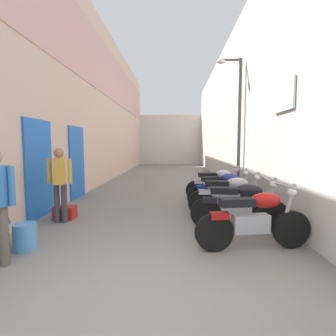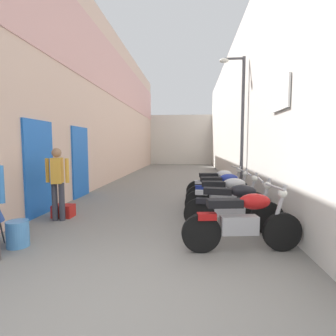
{
  "view_description": "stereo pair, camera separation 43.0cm",
  "coord_description": "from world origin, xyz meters",
  "px_view_note": "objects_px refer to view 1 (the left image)",
  "views": [
    {
      "loc": [
        0.47,
        -2.22,
        1.62
      ],
      "look_at": [
        0.24,
        4.93,
        0.99
      ],
      "focal_mm": 27.41,
      "sensor_mm": 36.0,
      "label": 1
    },
    {
      "loc": [
        0.89,
        -2.19,
        1.62
      ],
      "look_at": [
        0.24,
        4.93,
        0.99
      ],
      "focal_mm": 27.41,
      "sensor_mm": 36.0,
      "label": 2
    }
  ],
  "objects_px": {
    "motorcycle_nearest": "(254,218)",
    "motorcycle_third": "(229,195)",
    "water_jug_beside_first": "(25,237)",
    "plastic_crate": "(65,213)",
    "motorcycle_second": "(239,204)",
    "motorcycle_fourth": "(223,189)",
    "umbrella_leaning": "(0,208)",
    "street_lamp": "(236,116)",
    "pedestrian_mid_alley": "(60,179)",
    "motorcycle_fifth": "(217,184)"
  },
  "relations": [
    {
      "from": "motorcycle_nearest",
      "to": "motorcycle_third",
      "type": "relative_size",
      "value": 1.0
    },
    {
      "from": "water_jug_beside_first",
      "to": "plastic_crate",
      "type": "distance_m",
      "value": 1.71
    },
    {
      "from": "motorcycle_second",
      "to": "motorcycle_third",
      "type": "relative_size",
      "value": 1.0
    },
    {
      "from": "motorcycle_nearest",
      "to": "motorcycle_fourth",
      "type": "distance_m",
      "value": 2.7
    },
    {
      "from": "motorcycle_third",
      "to": "water_jug_beside_first",
      "type": "xyz_separation_m",
      "value": [
        -3.55,
        -1.99,
        -0.29
      ]
    },
    {
      "from": "motorcycle_second",
      "to": "motorcycle_third",
      "type": "bearing_deg",
      "value": 90.0
    },
    {
      "from": "motorcycle_third",
      "to": "umbrella_leaning",
      "type": "height_order",
      "value": "motorcycle_third"
    },
    {
      "from": "motorcycle_fourth",
      "to": "motorcycle_third",
      "type": "bearing_deg",
      "value": -89.99
    },
    {
      "from": "motorcycle_fourth",
      "to": "water_jug_beside_first",
      "type": "xyz_separation_m",
      "value": [
        -3.55,
        -2.82,
        -0.29
      ]
    },
    {
      "from": "motorcycle_fourth",
      "to": "street_lamp",
      "type": "distance_m",
      "value": 2.73
    },
    {
      "from": "pedestrian_mid_alley",
      "to": "motorcycle_third",
      "type": "bearing_deg",
      "value": 8.6
    },
    {
      "from": "motorcycle_fourth",
      "to": "umbrella_leaning",
      "type": "distance_m",
      "value": 4.84
    },
    {
      "from": "motorcycle_fifth",
      "to": "street_lamp",
      "type": "height_order",
      "value": "street_lamp"
    },
    {
      "from": "motorcycle_third",
      "to": "pedestrian_mid_alley",
      "type": "height_order",
      "value": "pedestrian_mid_alley"
    },
    {
      "from": "pedestrian_mid_alley",
      "to": "street_lamp",
      "type": "xyz_separation_m",
      "value": [
        4.34,
        3.05,
        1.64
      ]
    },
    {
      "from": "motorcycle_nearest",
      "to": "motorcycle_second",
      "type": "xyz_separation_m",
      "value": [
        0.0,
        0.94,
        0.0
      ]
    },
    {
      "from": "motorcycle_second",
      "to": "motorcycle_nearest",
      "type": "bearing_deg",
      "value": -90.0
    },
    {
      "from": "motorcycle_nearest",
      "to": "plastic_crate",
      "type": "bearing_deg",
      "value": 156.7
    },
    {
      "from": "motorcycle_nearest",
      "to": "umbrella_leaning",
      "type": "relative_size",
      "value": 1.91
    },
    {
      "from": "water_jug_beside_first",
      "to": "motorcycle_fifth",
      "type": "bearing_deg",
      "value": 46.57
    },
    {
      "from": "plastic_crate",
      "to": "motorcycle_fifth",
      "type": "bearing_deg",
      "value": 29.15
    },
    {
      "from": "motorcycle_fourth",
      "to": "motorcycle_fifth",
      "type": "height_order",
      "value": "same"
    },
    {
      "from": "motorcycle_second",
      "to": "umbrella_leaning",
      "type": "relative_size",
      "value": 1.91
    },
    {
      "from": "pedestrian_mid_alley",
      "to": "motorcycle_second",
      "type": "bearing_deg",
      "value": -5.95
    },
    {
      "from": "plastic_crate",
      "to": "umbrella_leaning",
      "type": "distance_m",
      "value": 1.87
    },
    {
      "from": "motorcycle_second",
      "to": "motorcycle_fourth",
      "type": "distance_m",
      "value": 1.76
    },
    {
      "from": "water_jug_beside_first",
      "to": "motorcycle_second",
      "type": "bearing_deg",
      "value": 16.63
    },
    {
      "from": "water_jug_beside_first",
      "to": "pedestrian_mid_alley",
      "type": "bearing_deg",
      "value": 93.53
    },
    {
      "from": "motorcycle_nearest",
      "to": "pedestrian_mid_alley",
      "type": "distance_m",
      "value": 3.9
    },
    {
      "from": "motorcycle_third",
      "to": "plastic_crate",
      "type": "bearing_deg",
      "value": -175.53
    },
    {
      "from": "water_jug_beside_first",
      "to": "street_lamp",
      "type": "xyz_separation_m",
      "value": [
        4.25,
        4.49,
        2.34
      ]
    },
    {
      "from": "motorcycle_fifth",
      "to": "plastic_crate",
      "type": "distance_m",
      "value": 4.22
    },
    {
      "from": "water_jug_beside_first",
      "to": "umbrella_leaning",
      "type": "relative_size",
      "value": 0.43
    },
    {
      "from": "plastic_crate",
      "to": "water_jug_beside_first",
      "type": "bearing_deg",
      "value": -85.96
    },
    {
      "from": "motorcycle_fourth",
      "to": "street_lamp",
      "type": "bearing_deg",
      "value": 67.35
    },
    {
      "from": "motorcycle_nearest",
      "to": "street_lamp",
      "type": "xyz_separation_m",
      "value": [
        0.69,
        4.36,
        2.05
      ]
    },
    {
      "from": "motorcycle_fourth",
      "to": "umbrella_leaning",
      "type": "relative_size",
      "value": 1.91
    },
    {
      "from": "water_jug_beside_first",
      "to": "street_lamp",
      "type": "relative_size",
      "value": 0.1
    },
    {
      "from": "motorcycle_second",
      "to": "plastic_crate",
      "type": "height_order",
      "value": "motorcycle_second"
    },
    {
      "from": "street_lamp",
      "to": "motorcycle_nearest",
      "type": "bearing_deg",
      "value": -99.03
    },
    {
      "from": "motorcycle_fifth",
      "to": "pedestrian_mid_alley",
      "type": "relative_size",
      "value": 1.17
    },
    {
      "from": "water_jug_beside_first",
      "to": "umbrella_leaning",
      "type": "bearing_deg",
      "value": -166.05
    },
    {
      "from": "water_jug_beside_first",
      "to": "street_lamp",
      "type": "distance_m",
      "value": 6.61
    },
    {
      "from": "plastic_crate",
      "to": "street_lamp",
      "type": "height_order",
      "value": "street_lamp"
    },
    {
      "from": "plastic_crate",
      "to": "pedestrian_mid_alley",
      "type": "bearing_deg",
      "value": -83.22
    },
    {
      "from": "street_lamp",
      "to": "plastic_crate",
      "type": "bearing_deg",
      "value": -147.51
    },
    {
      "from": "plastic_crate",
      "to": "motorcycle_nearest",
      "type": "bearing_deg",
      "value": -23.3
    },
    {
      "from": "motorcycle_nearest",
      "to": "pedestrian_mid_alley",
      "type": "height_order",
      "value": "pedestrian_mid_alley"
    },
    {
      "from": "motorcycle_nearest",
      "to": "motorcycle_second",
      "type": "relative_size",
      "value": 1.0
    },
    {
      "from": "umbrella_leaning",
      "to": "street_lamp",
      "type": "distance_m",
      "value": 6.72
    }
  ]
}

